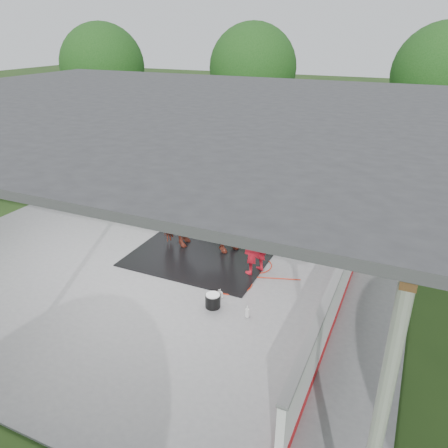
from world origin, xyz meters
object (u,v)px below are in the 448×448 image
at_px(horse, 204,213).
at_px(handler, 255,236).
at_px(wash_bucket, 213,300).
at_px(dasher_board, 339,288).

distance_m(horse, handler, 1.65).
relative_size(handler, wash_bucket, 6.00).
relative_size(dasher_board, handler, 4.07).
xyz_separation_m(dasher_board, handler, (-2.13, 0.73, 0.44)).
xyz_separation_m(handler, wash_bucket, (-0.29, -1.70, -0.83)).
xyz_separation_m(horse, wash_bucket, (1.29, -2.17, -0.95)).
distance_m(dasher_board, handler, 2.29).
bearing_deg(dasher_board, horse, 162.16).
relative_size(horse, wash_bucket, 7.79).
height_order(handler, wash_bucket, handler).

